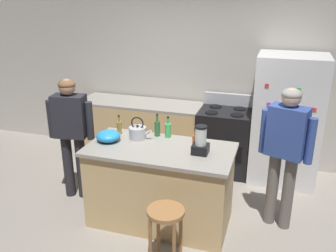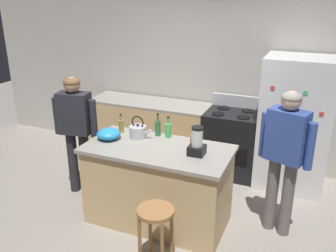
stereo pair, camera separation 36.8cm
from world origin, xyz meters
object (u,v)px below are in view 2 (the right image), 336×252
object	(u,v)px
person_by_island_left	(76,125)
person_by_sink_right	(285,150)
stove_range	(231,142)
bottle_vinegar	(121,126)
bottle_cooking_sauce	(193,141)
refrigerator	(295,124)
kitchen_island	(158,185)
bar_stool	(156,222)
tea_kettle	(138,131)
mixing_bowl	(109,134)
blender_appliance	(197,143)
bottle_olive_oil	(158,128)
bottle_soda	(168,130)

from	to	relation	value
person_by_island_left	person_by_sink_right	xyz separation A→B (m)	(2.56, 0.13, 0.04)
stove_range	bottle_vinegar	xyz separation A→B (m)	(-1.09, -1.28, 0.55)
bottle_cooking_sauce	stove_range	bearing A→B (deg)	84.73
refrigerator	person_by_island_left	bearing A→B (deg)	-153.45
kitchen_island	bar_stool	world-z (taller)	kitchen_island
person_by_sink_right	tea_kettle	xyz separation A→B (m)	(-1.65, -0.16, 0.03)
bottle_cooking_sauce	mixing_bowl	world-z (taller)	bottle_cooking_sauce
blender_appliance	bottle_vinegar	size ratio (longest dim) A/B	1.33
bottle_cooking_sauce	bottle_olive_oil	xyz separation A→B (m)	(-0.51, 0.19, 0.02)
person_by_sink_right	mixing_bowl	bearing A→B (deg)	-170.23
tea_kettle	mixing_bowl	bearing A→B (deg)	-149.28
kitchen_island	stove_range	xyz separation A→B (m)	(0.49, 1.52, 0.01)
kitchen_island	person_by_sink_right	bearing A→B (deg)	14.47
bottle_cooking_sauce	person_by_island_left	bearing A→B (deg)	177.44
person_by_sink_right	bottle_soda	bearing A→B (deg)	-179.38
mixing_bowl	blender_appliance	bearing A→B (deg)	-0.59
bottle_olive_oil	stove_range	bearing A→B (deg)	62.07
stove_range	blender_appliance	size ratio (longest dim) A/B	3.60
refrigerator	bottle_cooking_sauce	xyz separation A→B (m)	(-0.97, -1.36, 0.12)
stove_range	tea_kettle	xyz separation A→B (m)	(-0.83, -1.34, 0.54)
stove_range	person_by_sink_right	bearing A→B (deg)	-55.05
bottle_olive_oil	mixing_bowl	bearing A→B (deg)	-146.47
person_by_sink_right	blender_appliance	distance (m)	0.93
person_by_sink_right	bottle_soda	size ratio (longest dim) A/B	6.42
stove_range	mixing_bowl	distance (m)	1.96
mixing_bowl	kitchen_island	bearing A→B (deg)	-0.48
person_by_island_left	blender_appliance	size ratio (longest dim) A/B	5.07
person_by_sink_right	bottle_vinegar	xyz separation A→B (m)	(-1.92, -0.09, 0.03)
mixing_bowl	stove_range	bearing A→B (deg)	53.61
kitchen_island	refrigerator	size ratio (longest dim) A/B	0.91
bar_stool	bottle_olive_oil	distance (m)	1.24
bar_stool	bottle_olive_oil	size ratio (longest dim) A/B	2.34
kitchen_island	refrigerator	world-z (taller)	refrigerator
person_by_island_left	mixing_bowl	distance (m)	0.65
mixing_bowl	bottle_soda	bearing A→B (deg)	27.41
person_by_sink_right	blender_appliance	bearing A→B (deg)	-158.11
bar_stool	tea_kettle	xyz separation A→B (m)	(-0.63, 0.88, 0.52)
bar_stool	person_by_island_left	bearing A→B (deg)	149.23
kitchen_island	bottle_olive_oil	bearing A→B (deg)	113.55
person_by_island_left	bar_stool	distance (m)	1.85
refrigerator	blender_appliance	size ratio (longest dim) A/B	5.75
stove_range	blender_appliance	world-z (taller)	blender_appliance
stove_range	tea_kettle	world-z (taller)	tea_kettle
blender_appliance	mixing_bowl	bearing A→B (deg)	179.41
blender_appliance	tea_kettle	world-z (taller)	blender_appliance
mixing_bowl	bottle_vinegar	bearing A→B (deg)	83.22
bar_stool	stove_range	bearing A→B (deg)	84.86
kitchen_island	bottle_soda	bearing A→B (deg)	91.40
mixing_bowl	tea_kettle	size ratio (longest dim) A/B	1.01
stove_range	bottle_cooking_sauce	bearing A→B (deg)	-95.27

